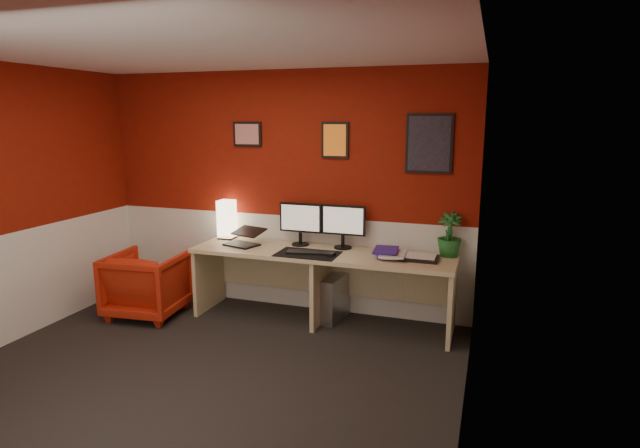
{
  "coord_description": "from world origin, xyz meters",
  "views": [
    {
      "loc": [
        2.1,
        -3.28,
        2.02
      ],
      "look_at": [
        0.6,
        1.21,
        1.05
      ],
      "focal_mm": 29.17,
      "sensor_mm": 36.0,
      "label": 1
    }
  ],
  "objects_px": {
    "desk": "(321,287)",
    "monitor_right": "(343,220)",
    "potted_plant": "(449,235)",
    "laptop": "(241,235)",
    "zen_tray": "(419,258)",
    "armchair": "(148,284)",
    "shoji_lamp": "(227,220)",
    "monitor_left": "(300,217)",
    "pc_tower": "(333,298)"
  },
  "relations": [
    {
      "from": "monitor_right",
      "to": "shoji_lamp",
      "type": "bearing_deg",
      "value": 179.4
    },
    {
      "from": "desk",
      "to": "laptop",
      "type": "bearing_deg",
      "value": -178.58
    },
    {
      "from": "shoji_lamp",
      "to": "armchair",
      "type": "distance_m",
      "value": 1.05
    },
    {
      "from": "potted_plant",
      "to": "monitor_right",
      "type": "bearing_deg",
      "value": -178.43
    },
    {
      "from": "monitor_right",
      "to": "zen_tray",
      "type": "height_order",
      "value": "monitor_right"
    },
    {
      "from": "desk",
      "to": "potted_plant",
      "type": "height_order",
      "value": "potted_plant"
    },
    {
      "from": "shoji_lamp",
      "to": "zen_tray",
      "type": "height_order",
      "value": "shoji_lamp"
    },
    {
      "from": "laptop",
      "to": "potted_plant",
      "type": "xyz_separation_m",
      "value": [
        2.06,
        0.25,
        0.1
      ]
    },
    {
      "from": "desk",
      "to": "armchair",
      "type": "bearing_deg",
      "value": -168.02
    },
    {
      "from": "zen_tray",
      "to": "potted_plant",
      "type": "height_order",
      "value": "potted_plant"
    },
    {
      "from": "zen_tray",
      "to": "monitor_right",
      "type": "bearing_deg",
      "value": 166.59
    },
    {
      "from": "laptop",
      "to": "armchair",
      "type": "height_order",
      "value": "laptop"
    },
    {
      "from": "monitor_right",
      "to": "armchair",
      "type": "distance_m",
      "value": 2.13
    },
    {
      "from": "shoji_lamp",
      "to": "zen_tray",
      "type": "distance_m",
      "value": 2.12
    },
    {
      "from": "monitor_right",
      "to": "armchair",
      "type": "bearing_deg",
      "value": -163.36
    },
    {
      "from": "potted_plant",
      "to": "laptop",
      "type": "bearing_deg",
      "value": -173.02
    },
    {
      "from": "desk",
      "to": "pc_tower",
      "type": "relative_size",
      "value": 5.78
    },
    {
      "from": "laptop",
      "to": "desk",
      "type": "bearing_deg",
      "value": 18.6
    },
    {
      "from": "monitor_left",
      "to": "monitor_right",
      "type": "relative_size",
      "value": 1.0
    },
    {
      "from": "potted_plant",
      "to": "desk",
      "type": "bearing_deg",
      "value": -169.12
    },
    {
      "from": "desk",
      "to": "monitor_right",
      "type": "bearing_deg",
      "value": 51.26
    },
    {
      "from": "desk",
      "to": "monitor_left",
      "type": "height_order",
      "value": "monitor_left"
    },
    {
      "from": "monitor_left",
      "to": "zen_tray",
      "type": "height_order",
      "value": "monitor_left"
    },
    {
      "from": "zen_tray",
      "to": "potted_plant",
      "type": "distance_m",
      "value": 0.38
    },
    {
      "from": "shoji_lamp",
      "to": "pc_tower",
      "type": "distance_m",
      "value": 1.42
    },
    {
      "from": "desk",
      "to": "zen_tray",
      "type": "xyz_separation_m",
      "value": [
        0.95,
        0.01,
        0.38
      ]
    },
    {
      "from": "desk",
      "to": "shoji_lamp",
      "type": "bearing_deg",
      "value": 169.36
    },
    {
      "from": "potted_plant",
      "to": "armchair",
      "type": "distance_m",
      "value": 3.09
    },
    {
      "from": "monitor_right",
      "to": "zen_tray",
      "type": "xyz_separation_m",
      "value": [
        0.79,
        -0.19,
        -0.28
      ]
    },
    {
      "from": "monitor_left",
      "to": "zen_tray",
      "type": "xyz_separation_m",
      "value": [
        1.24,
        -0.18,
        -0.28
      ]
    },
    {
      "from": "zen_tray",
      "to": "pc_tower",
      "type": "xyz_separation_m",
      "value": [
        -0.87,
        0.11,
        -0.52
      ]
    },
    {
      "from": "potted_plant",
      "to": "pc_tower",
      "type": "height_order",
      "value": "potted_plant"
    },
    {
      "from": "shoji_lamp",
      "to": "potted_plant",
      "type": "xyz_separation_m",
      "value": [
        2.35,
        0.01,
        0.01
      ]
    },
    {
      "from": "monitor_right",
      "to": "zen_tray",
      "type": "distance_m",
      "value": 0.86
    },
    {
      "from": "monitor_right",
      "to": "armchair",
      "type": "xyz_separation_m",
      "value": [
        -1.93,
        -0.58,
        -0.69
      ]
    },
    {
      "from": "laptop",
      "to": "monitor_right",
      "type": "relative_size",
      "value": 0.57
    },
    {
      "from": "monitor_left",
      "to": "potted_plant",
      "type": "xyz_separation_m",
      "value": [
        1.49,
        0.04,
        -0.08
      ]
    },
    {
      "from": "pc_tower",
      "to": "zen_tray",
      "type": "bearing_deg",
      "value": 0.64
    },
    {
      "from": "potted_plant",
      "to": "pc_tower",
      "type": "relative_size",
      "value": 0.93
    },
    {
      "from": "armchair",
      "to": "laptop",
      "type": "bearing_deg",
      "value": -164.24
    },
    {
      "from": "potted_plant",
      "to": "shoji_lamp",
      "type": "bearing_deg",
      "value": -179.64
    },
    {
      "from": "desk",
      "to": "shoji_lamp",
      "type": "xyz_separation_m",
      "value": [
        -1.15,
        0.22,
        0.56
      ]
    },
    {
      "from": "monitor_left",
      "to": "monitor_right",
      "type": "distance_m",
      "value": 0.45
    },
    {
      "from": "shoji_lamp",
      "to": "laptop",
      "type": "height_order",
      "value": "shoji_lamp"
    },
    {
      "from": "shoji_lamp",
      "to": "laptop",
      "type": "relative_size",
      "value": 1.21
    },
    {
      "from": "monitor_right",
      "to": "zen_tray",
      "type": "bearing_deg",
      "value": -13.41
    },
    {
      "from": "shoji_lamp",
      "to": "armchair",
      "type": "relative_size",
      "value": 0.55
    },
    {
      "from": "monitor_right",
      "to": "armchair",
      "type": "height_order",
      "value": "monitor_right"
    },
    {
      "from": "monitor_left",
      "to": "monitor_right",
      "type": "height_order",
      "value": "same"
    },
    {
      "from": "shoji_lamp",
      "to": "monitor_right",
      "type": "relative_size",
      "value": 0.69
    }
  ]
}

